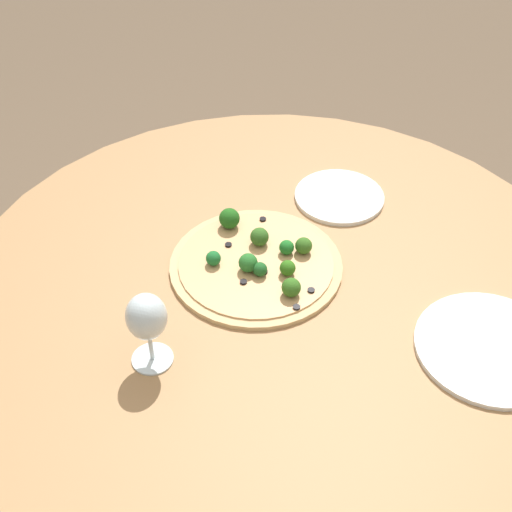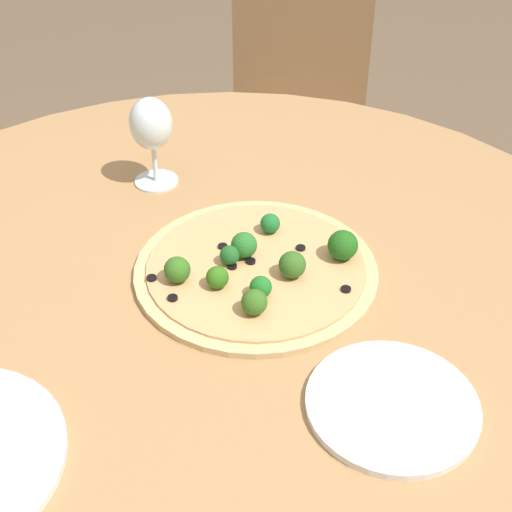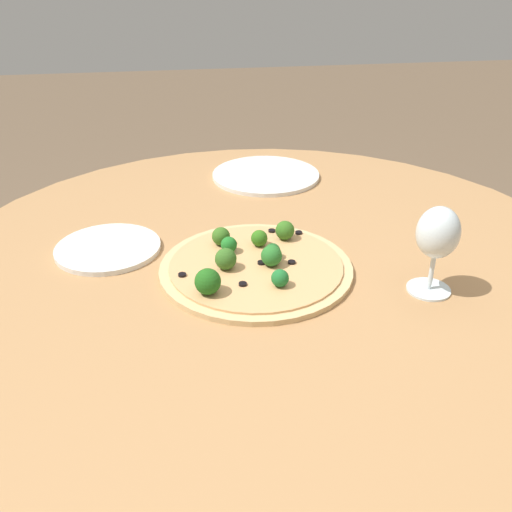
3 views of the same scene
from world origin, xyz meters
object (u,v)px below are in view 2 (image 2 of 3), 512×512
chair (294,142)px  wine_glass (151,127)px  pizza (258,267)px  plate_near (392,405)px

chair → wine_glass: bearing=-101.2°
chair → pizza: 1.06m
wine_glass → plate_near: (0.55, -0.23, -0.10)m
pizza → chair: bearing=117.8°
wine_glass → chair: bearing=103.4°
chair → plate_near: bearing=-78.6°
pizza → plate_near: size_ratio=1.73×
wine_glass → pizza: bearing=-21.8°
pizza → wine_glass: 0.32m
wine_glass → plate_near: wine_glass is taller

